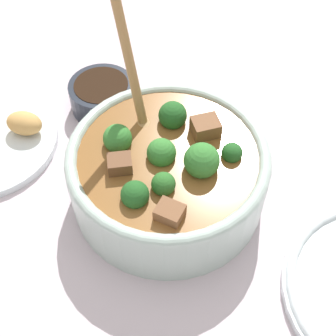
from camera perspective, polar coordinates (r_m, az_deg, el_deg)
The scene contains 3 objects.
ground_plane at distance 0.64m, azimuth 0.00°, elevation -3.20°, with size 4.00×4.00×0.00m, color silver.
stew_bowl at distance 0.59m, azimuth -0.02°, elevation -0.23°, with size 0.26×0.25×0.28m.
condiment_bowl at distance 0.74m, azimuth -8.01°, elevation 8.87°, with size 0.10×0.10×0.05m.
Camera 1 is at (-0.34, 0.13, 0.52)m, focal length 50.00 mm.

